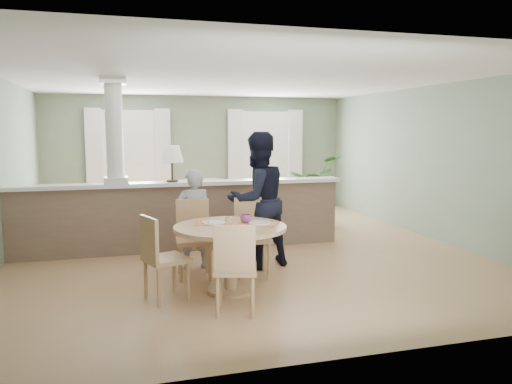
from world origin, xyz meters
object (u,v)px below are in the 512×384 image
object	(u,v)px
chair_far_boy	(194,235)
man_person	(257,200)
sofa	(174,206)
chair_far_man	(252,232)
houseplant	(309,190)
chair_side	(160,255)
chair_near	(235,265)
child_person	(194,219)
dining_table	(231,239)

from	to	relation	value
chair_far_boy	man_person	xyz separation A→B (m)	(0.93, 0.20, 0.39)
sofa	chair_far_man	size ratio (longest dim) A/B	3.04
houseplant	chair_side	distance (m)	5.11
chair_far_boy	chair_side	distance (m)	1.02
chair_near	chair_side	size ratio (longest dim) A/B	1.00
chair_side	man_person	xyz separation A→B (m)	(1.44, 1.09, 0.41)
child_person	sofa	bearing A→B (deg)	-96.05
houseplant	chair_near	distance (m)	5.23
child_person	chair_side	bearing A→B (deg)	60.43
chair_far_man	child_person	xyz separation A→B (m)	(-0.71, 0.47, 0.13)
houseplant	chair_far_boy	size ratio (longest dim) A/B	1.39
dining_table	chair_near	distance (m)	0.78
dining_table	chair_far_boy	distance (m)	0.84
chair_far_man	houseplant	bearing A→B (deg)	63.18
dining_table	man_person	bearing A→B (deg)	58.15
chair_near	chair_side	bearing A→B (deg)	-27.09
chair_far_boy	chair_near	bearing A→B (deg)	-78.68
sofa	chair_side	xyz separation A→B (m)	(-0.63, -4.16, 0.09)
dining_table	chair_far_boy	bearing A→B (deg)	112.76
sofa	houseplant	size ratio (longest dim) A/B	2.23
houseplant	chair_side	bearing A→B (deg)	-130.80
sofa	child_person	xyz separation A→B (m)	(-0.06, -2.92, 0.24)
dining_table	chair_side	xyz separation A→B (m)	(-0.84, -0.11, -0.10)
chair_far_boy	child_person	bearing A→B (deg)	84.96
chair_far_boy	chair_near	size ratio (longest dim) A/B	1.03
houseplant	chair_side	xyz separation A→B (m)	(-3.34, -3.87, -0.16)
houseplant	man_person	xyz separation A→B (m)	(-1.89, -2.78, 0.25)
chair_far_man	chair_side	world-z (taller)	chair_far_man
sofa	chair_near	distance (m)	4.81
houseplant	child_person	size ratio (longest dim) A/B	1.00
sofa	child_person	world-z (taller)	child_person
houseplant	chair_far_boy	xyz separation A→B (m)	(-2.82, -2.98, -0.14)
chair_side	child_person	xyz separation A→B (m)	(0.57, 1.24, 0.16)
chair_far_boy	chair_far_man	size ratio (longest dim) A/B	0.99
child_person	chair_far_boy	bearing A→B (deg)	76.12
houseplant	child_person	bearing A→B (deg)	-136.45
sofa	houseplant	bearing A→B (deg)	-21.11
chair_far_man	chair_near	world-z (taller)	chair_far_man
houseplant	chair_far_boy	world-z (taller)	houseplant
chair_side	man_person	distance (m)	1.85
sofa	child_person	size ratio (longest dim) A/B	2.23
sofa	child_person	distance (m)	2.93
sofa	chair_side	bearing A→B (deg)	-113.66
chair_far_man	child_person	bearing A→B (deg)	153.35
chair_far_boy	chair_near	distance (m)	1.55
child_person	man_person	size ratio (longest dim) A/B	0.73
chair_far_man	sofa	bearing A→B (deg)	107.57
child_person	chair_far_man	bearing A→B (deg)	141.70
chair_near	child_person	bearing A→B (deg)	-70.31
dining_table	man_person	size ratio (longest dim) A/B	0.70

